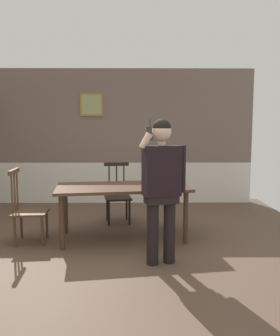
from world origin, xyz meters
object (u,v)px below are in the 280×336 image
dining_table (123,192)px  chair_by_doorway (118,195)px  chair_near_window (28,209)px  person_figure (162,181)px

dining_table → chair_by_doorway: bearing=98.1°
dining_table → chair_near_window: chair_near_window is taller
dining_table → chair_by_doorway: chair_by_doorway is taller
chair_near_window → person_figure: person_figure is taller
dining_table → chair_near_window: 1.35m
dining_table → person_figure: bearing=-62.4°
chair_near_window → chair_by_doorway: size_ratio=1.02×
chair_near_window → person_figure: size_ratio=0.61×
dining_table → chair_by_doorway: 0.88m
chair_near_window → person_figure: 2.04m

